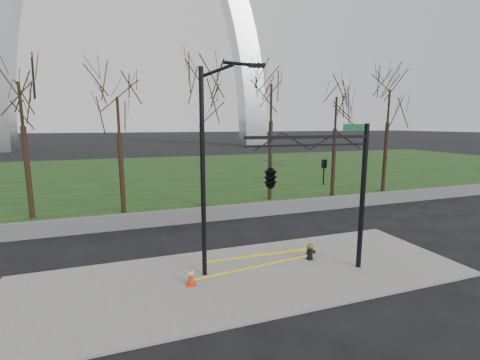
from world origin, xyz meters
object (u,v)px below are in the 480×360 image
object	(u,v)px
street_light	(209,159)
traffic_signal_mast	(290,174)
fire_hydrant	(310,252)
traffic_cone	(191,276)

from	to	relation	value
street_light	traffic_signal_mast	world-z (taller)	street_light
traffic_signal_mast	fire_hydrant	bearing A→B (deg)	37.28
traffic_signal_mast	traffic_cone	bearing A→B (deg)	173.68
fire_hydrant	traffic_signal_mast	xyz separation A→B (m)	(-1.73, -1.19, 3.70)
street_light	traffic_signal_mast	bearing A→B (deg)	-7.50
fire_hydrant	traffic_cone	xyz separation A→B (m)	(-5.39, -0.61, -0.01)
fire_hydrant	traffic_signal_mast	size ratio (longest dim) A/B	0.13
fire_hydrant	traffic_cone	world-z (taller)	fire_hydrant
traffic_signal_mast	street_light	bearing A→B (deg)	159.05
street_light	traffic_signal_mast	size ratio (longest dim) A/B	1.37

